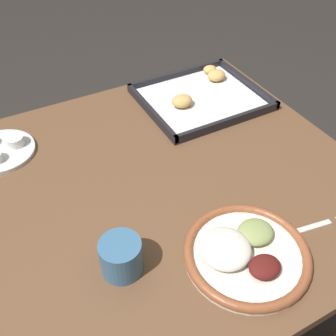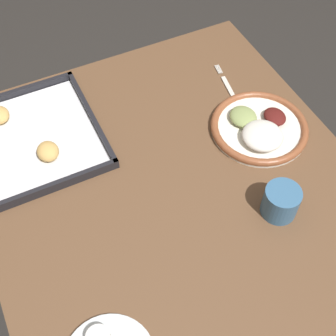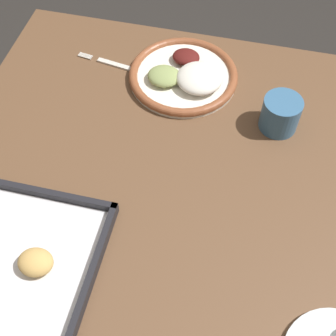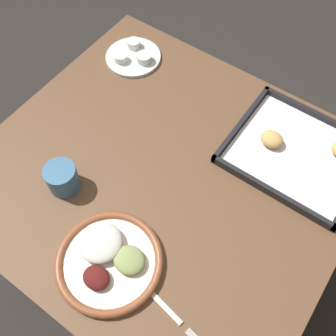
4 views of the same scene
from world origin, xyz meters
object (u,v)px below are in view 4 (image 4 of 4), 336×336
Objects in this scene: fork at (161,303)px; baking_tray at (299,152)px; dinner_plate at (109,259)px; drinking_cup at (62,178)px; saucer_plate at (133,56)px.

fork is 0.58× the size of baking_tray.
baking_tray is (0.23, 0.53, -0.00)m from dinner_plate.
baking_tray is 0.63m from drinking_cup.
dinner_plate is 0.67m from saucer_plate.
fork is at bearing -47.54° from saucer_plate.
dinner_plate is 0.58m from baking_tray.
drinking_cup reaches higher than dinner_plate.
fork is 2.51× the size of drinking_cup.
dinner_plate is at bearing -113.38° from baking_tray.
baking_tray is at bearing 91.42° from fork.
fork is 0.77m from saucer_plate.
saucer_plate is at bearing 177.28° from baking_tray.
drinking_cup is (-0.45, -0.44, 0.03)m from baking_tray.
baking_tray reaches higher than saucer_plate.
baking_tray is (0.07, 0.54, 0.01)m from fork.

